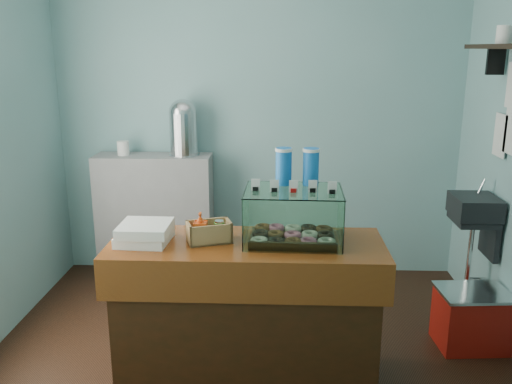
{
  "coord_description": "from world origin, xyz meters",
  "views": [
    {
      "loc": [
        0.18,
        -3.2,
        1.99
      ],
      "look_at": [
        0.05,
        -0.15,
        1.18
      ],
      "focal_mm": 38.0,
      "sensor_mm": 36.0,
      "label": 1
    }
  ],
  "objects_px": {
    "display_case": "(294,212)",
    "red_cooler": "(471,318)",
    "counter": "(247,312)",
    "coffee_urn": "(183,126)"
  },
  "relations": [
    {
      "from": "display_case",
      "to": "counter",
      "type": "bearing_deg",
      "value": -162.36
    },
    {
      "from": "counter",
      "to": "coffee_urn",
      "type": "height_order",
      "value": "coffee_urn"
    },
    {
      "from": "display_case",
      "to": "red_cooler",
      "type": "relative_size",
      "value": 1.16
    },
    {
      "from": "counter",
      "to": "red_cooler",
      "type": "relative_size",
      "value": 3.24
    },
    {
      "from": "counter",
      "to": "red_cooler",
      "type": "distance_m",
      "value": 1.6
    },
    {
      "from": "counter",
      "to": "coffee_urn",
      "type": "distance_m",
      "value": 1.92
    },
    {
      "from": "counter",
      "to": "red_cooler",
      "type": "height_order",
      "value": "counter"
    },
    {
      "from": "display_case",
      "to": "coffee_urn",
      "type": "height_order",
      "value": "coffee_urn"
    },
    {
      "from": "display_case",
      "to": "red_cooler",
      "type": "xyz_separation_m",
      "value": [
        1.24,
        0.38,
        -0.86
      ]
    },
    {
      "from": "counter",
      "to": "red_cooler",
      "type": "xyz_separation_m",
      "value": [
        1.51,
        0.46,
        -0.25
      ]
    }
  ]
}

